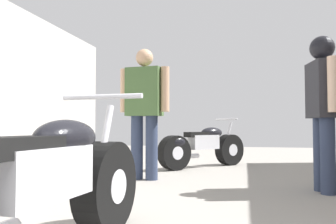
{
  "coord_description": "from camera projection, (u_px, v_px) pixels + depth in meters",
  "views": [
    {
      "loc": [
        0.61,
        0.16,
        0.71
      ],
      "look_at": [
        -0.12,
        3.44,
        0.86
      ],
      "focal_mm": 36.69,
      "sensor_mm": 36.0,
      "label": 1
    }
  ],
  "objects": [
    {
      "name": "ground_plane",
      "position": [
        185.0,
        195.0,
        3.56
      ],
      "size": [
        17.76,
        17.76,
        0.0
      ],
      "primitive_type": "plane",
      "color": "gray"
    },
    {
      "name": "motorcycle_maroon_cruiser",
      "position": [
        35.0,
        192.0,
        1.67
      ],
      "size": [
        0.59,
        1.99,
        0.93
      ],
      "color": "black",
      "rests_on": "ground_plane"
    },
    {
      "name": "motorcycle_black_naked",
      "position": [
        202.0,
        147.0,
        5.99
      ],
      "size": [
        1.37,
        1.52,
        0.87
      ],
      "color": "black",
      "rests_on": "ground_plane"
    },
    {
      "name": "mechanic_in_blue",
      "position": [
        144.0,
        105.0,
        4.67
      ],
      "size": [
        0.72,
        0.3,
        1.78
      ],
      "color": "#2D3851",
      "rests_on": "ground_plane"
    },
    {
      "name": "mechanic_with_helmet",
      "position": [
        323.0,
        98.0,
        3.74
      ],
      "size": [
        0.3,
        0.67,
        1.71
      ],
      "color": "#2D3851",
      "rests_on": "ground_plane"
    }
  ]
}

